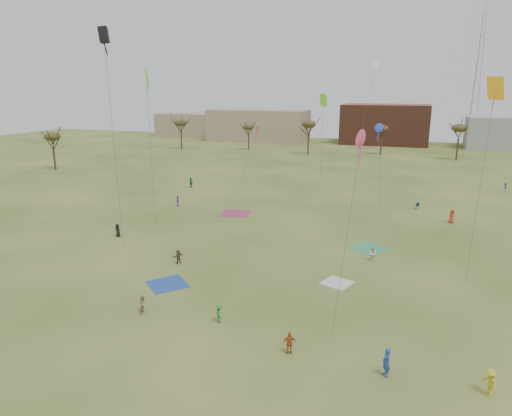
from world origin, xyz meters
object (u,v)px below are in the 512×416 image
(spectator_fore_a, at_px, (290,343))
(camp_chair_right, at_px, (417,207))
(flyer_near_center, at_px, (219,313))
(flyer_near_right, at_px, (386,362))
(radio_tower, at_px, (477,80))

(spectator_fore_a, relative_size, camp_chair_right, 1.80)
(flyer_near_center, relative_size, camp_chair_right, 1.62)
(flyer_near_right, bearing_deg, camp_chair_right, 152.46)
(flyer_near_right, height_order, camp_chair_right, flyer_near_right)
(flyer_near_center, xyz_separation_m, camp_chair_right, (13.75, 39.90, -0.45))
(spectator_fore_a, height_order, radio_tower, radio_tower)
(spectator_fore_a, bearing_deg, radio_tower, -119.20)
(flyer_near_right, bearing_deg, flyer_near_center, -128.31)
(flyer_near_center, relative_size, flyer_near_right, 0.76)
(flyer_near_right, xyz_separation_m, camp_chair_right, (1.50, 42.68, -0.67))
(spectator_fore_a, bearing_deg, camp_chair_right, -119.63)
(radio_tower, bearing_deg, camp_chair_right, -99.66)
(flyer_near_right, distance_m, spectator_fore_a, 6.20)
(radio_tower, bearing_deg, spectator_fore_a, -99.87)
(camp_chair_right, bearing_deg, flyer_near_right, -52.68)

